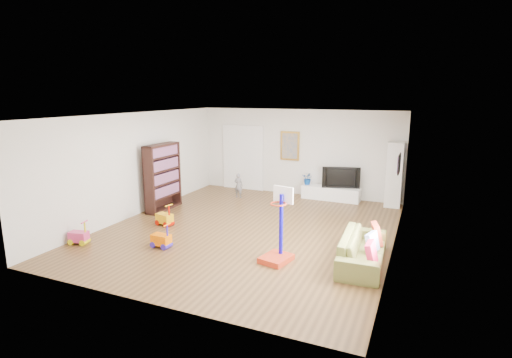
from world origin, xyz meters
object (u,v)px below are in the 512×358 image
at_px(sofa, 363,249).
at_px(basketball_hoop, 276,225).
at_px(media_console, 331,193).
at_px(bookshelf, 163,177).

relative_size(sofa, basketball_hoop, 1.34).
bearing_deg(media_console, bookshelf, -143.38).
distance_m(bookshelf, sofa, 5.91).
bearing_deg(bookshelf, media_console, 35.39).
bearing_deg(basketball_hoop, sofa, 32.54).
relative_size(media_console, bookshelf, 0.95).
bearing_deg(sofa, bookshelf, 72.41).
bearing_deg(basketball_hoop, bookshelf, 165.59).
xyz_separation_m(bookshelf, sofa, (5.67, -1.54, -0.63)).
xyz_separation_m(media_console, basketball_hoop, (0.07, -4.94, 0.52)).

